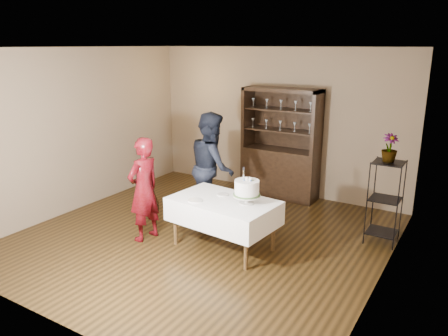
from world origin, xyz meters
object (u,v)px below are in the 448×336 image
at_px(cake_table, 223,211).
at_px(cake, 247,189).
at_px(china_hutch, 280,161).
at_px(potted_plant, 390,148).
at_px(plant_etagere, 385,199).
at_px(woman, 144,189).
at_px(man, 212,167).

distance_m(cake_table, cake, 0.50).
bearing_deg(china_hutch, potted_plant, -26.80).
height_order(cake_table, cake, cake).
distance_m(plant_etagere, cake_table, 2.28).
bearing_deg(cake_table, potted_plant, 36.57).
relative_size(china_hutch, woman, 1.33).
xyz_separation_m(china_hutch, plant_etagere, (2.08, -1.05, -0.01)).
bearing_deg(man, china_hutch, -54.90).
height_order(plant_etagere, cake_table, plant_etagere).
relative_size(man, potted_plant, 4.50).
height_order(cake_table, potted_plant, potted_plant).
bearing_deg(cake_table, woman, -163.50).
relative_size(cake_table, cake, 2.99).
bearing_deg(china_hutch, cake, -76.19).
xyz_separation_m(woman, cake, (1.46, 0.37, 0.15)).
distance_m(plant_etagere, cake, 2.00).
bearing_deg(man, woman, 121.71).
bearing_deg(woman, potted_plant, 125.08).
bearing_deg(cake, china_hutch, 103.81).
xyz_separation_m(man, cake, (1.05, -0.77, 0.04)).
bearing_deg(plant_etagere, china_hutch, 153.17).
xyz_separation_m(china_hutch, man, (-0.47, -1.58, 0.21)).
height_order(china_hutch, potted_plant, china_hutch).
height_order(cake, potted_plant, potted_plant).
height_order(cake_table, man, man).
bearing_deg(cake_table, cake, 6.90).
bearing_deg(cake_table, man, 131.10).
distance_m(plant_etagere, woman, 3.40).
height_order(china_hutch, cake_table, china_hutch).
height_order(woman, man, man).
relative_size(woman, cake, 3.01).
bearing_deg(potted_plant, plant_etagere, -30.32).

